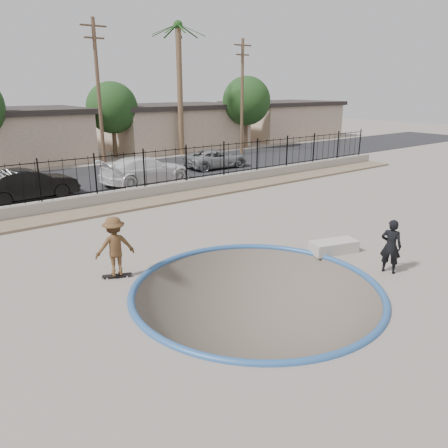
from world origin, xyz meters
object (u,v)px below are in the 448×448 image
at_px(videographer, 391,246).
at_px(car_c, 146,170).
at_px(skater, 115,249).
at_px(concrete_ledge, 333,247).
at_px(car_b, 28,184).
at_px(car_d, 216,159).
at_px(skateboard, 117,275).

relative_size(videographer, car_c, 0.31).
xyz_separation_m(skater, car_c, (6.91, 11.26, -0.07)).
xyz_separation_m(concrete_ledge, car_b, (-6.27, 13.81, 0.60)).
xyz_separation_m(car_b, car_c, (6.46, 0.00, 0.01)).
bearing_deg(skater, car_d, -124.43).
xyz_separation_m(skateboard, videographer, (6.72, -4.64, 0.77)).
height_order(videographer, car_d, videographer).
bearing_deg(concrete_ledge, videographer, -90.00).
relative_size(concrete_ledge, car_b, 0.34).
relative_size(skater, videographer, 1.06).
relative_size(skater, car_b, 0.38).
bearing_deg(skater, skateboard, -52.27).
relative_size(car_b, car_c, 0.87).
height_order(videographer, concrete_ledge, videographer).
distance_m(skater, concrete_ledge, 7.22).
bearing_deg(car_c, skater, 146.88).
relative_size(videographer, concrete_ledge, 1.04).
xyz_separation_m(videographer, car_b, (-6.27, 15.90, -0.03)).
bearing_deg(car_c, concrete_ledge, 177.62).
relative_size(skateboard, car_c, 0.16).
bearing_deg(videographer, concrete_ledge, -21.93).
relative_size(videographer, car_d, 0.37).
xyz_separation_m(skater, concrete_ledge, (6.72, -2.55, -0.68)).
height_order(skateboard, car_b, car_b).
bearing_deg(skater, car_c, -110.36).
bearing_deg(car_b, skateboard, 172.95).
bearing_deg(car_d, videographer, 162.29).
bearing_deg(skateboard, concrete_ledge, 2.81).
relative_size(car_c, car_d, 1.17).
distance_m(skater, videographer, 8.16).
height_order(skater, videographer, skater).
relative_size(concrete_ledge, car_d, 0.35).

